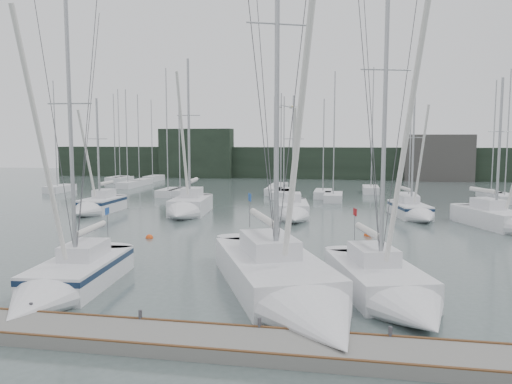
% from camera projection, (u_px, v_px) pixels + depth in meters
% --- Properties ---
extents(ground, '(160.00, 160.00, 0.00)m').
position_uv_depth(ground, '(228.00, 296.00, 20.10)').
color(ground, '#495957').
rests_on(ground, ground).
extents(dock, '(24.00, 2.00, 0.40)m').
position_uv_depth(dock, '(190.00, 340.00, 15.19)').
color(dock, slate).
rests_on(dock, ground).
extents(far_treeline, '(90.00, 4.00, 5.00)m').
position_uv_depth(far_treeline, '(319.00, 163.00, 80.45)').
color(far_treeline, black).
rests_on(far_treeline, ground).
extents(far_building_left, '(12.00, 3.00, 8.00)m').
position_uv_depth(far_building_left, '(196.00, 153.00, 81.97)').
color(far_building_left, black).
rests_on(far_building_left, ground).
extents(far_building_right, '(10.00, 3.00, 7.00)m').
position_uv_depth(far_building_right, '(438.00, 158.00, 75.12)').
color(far_building_right, '#413F3C').
rests_on(far_building_right, ground).
extents(mast_forest, '(51.17, 24.61, 14.56)m').
position_uv_depth(mast_forest, '(244.00, 188.00, 59.63)').
color(mast_forest, silver).
rests_on(mast_forest, ground).
extents(sailboat_near_left, '(3.48, 9.06, 13.12)m').
position_uv_depth(sailboat_near_left, '(63.00, 283.00, 20.02)').
color(sailboat_near_left, silver).
rests_on(sailboat_near_left, ground).
extents(sailboat_near_center, '(8.19, 12.74, 18.46)m').
position_uv_depth(sailboat_near_center, '(291.00, 291.00, 18.72)').
color(sailboat_near_center, silver).
rests_on(sailboat_near_center, ground).
extents(sailboat_near_right, '(5.16, 8.99, 15.22)m').
position_uv_depth(sailboat_near_right, '(393.00, 292.00, 18.84)').
color(sailboat_near_right, silver).
rests_on(sailboat_near_right, ground).
extents(sailboat_mid_a, '(2.62, 7.01, 10.56)m').
position_uv_depth(sailboat_mid_a, '(95.00, 207.00, 42.36)').
color(sailboat_mid_a, silver).
rests_on(sailboat_mid_a, ground).
extents(sailboat_mid_b, '(3.56, 8.37, 13.80)m').
position_uv_depth(sailboat_mid_b, '(187.00, 208.00, 41.14)').
color(sailboat_mid_b, silver).
rests_on(sailboat_mid_b, ground).
extents(sailboat_mid_c, '(3.44, 7.85, 10.50)m').
position_uv_depth(sailboat_mid_c, '(293.00, 212.00, 39.49)').
color(sailboat_mid_c, silver).
rests_on(sailboat_mid_c, ground).
extents(sailboat_mid_d, '(3.65, 7.41, 10.77)m').
position_uv_depth(sailboat_mid_d, '(415.00, 212.00, 39.59)').
color(sailboat_mid_d, silver).
rests_on(sailboat_mid_d, ground).
extents(sailboat_mid_e, '(5.49, 8.71, 11.41)m').
position_uv_depth(sailboat_mid_e, '(507.00, 222.00, 34.56)').
color(sailboat_mid_e, silver).
rests_on(sailboat_mid_e, ground).
extents(buoy_b, '(0.60, 0.60, 0.60)m').
position_uv_depth(buoy_b, '(368.00, 236.00, 32.69)').
color(buoy_b, '#D94613').
rests_on(buoy_b, ground).
extents(buoy_c, '(0.49, 0.49, 0.49)m').
position_uv_depth(buoy_c, '(149.00, 238.00, 31.92)').
color(buoy_c, '#D94613').
rests_on(buoy_c, ground).
extents(seagull, '(0.89, 0.48, 0.18)m').
position_uv_depth(seagull, '(291.00, 107.00, 20.76)').
color(seagull, white).
rests_on(seagull, ground).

